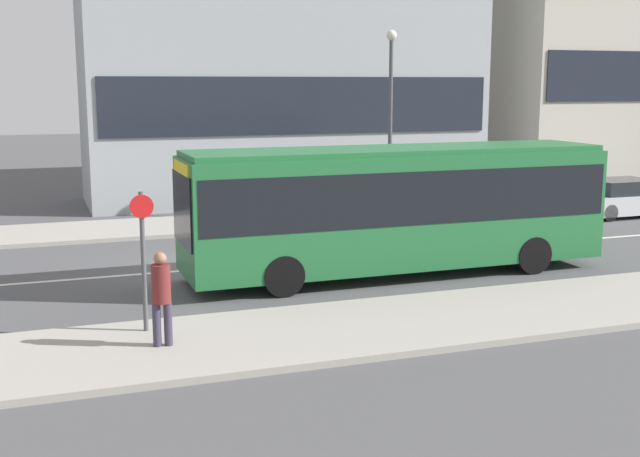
% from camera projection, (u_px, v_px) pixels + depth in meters
% --- Properties ---
extents(ground_plane, '(120.00, 120.00, 0.00)m').
position_uv_depth(ground_plane, '(204.00, 269.00, 20.90)').
color(ground_plane, '#4F4F51').
extents(sidewalk_near, '(44.00, 3.50, 0.13)m').
position_uv_depth(sidewalk_near, '(272.00, 337.00, 15.10)').
color(sidewalk_near, '#A39E93').
rests_on(sidewalk_near, ground_plane).
extents(sidewalk_far, '(44.00, 3.50, 0.13)m').
position_uv_depth(sidewalk_far, '(166.00, 227.00, 26.67)').
color(sidewalk_far, '#A39E93').
rests_on(sidewalk_far, ground_plane).
extents(lane_centerline, '(41.80, 0.16, 0.01)m').
position_uv_depth(lane_centerline, '(204.00, 269.00, 20.90)').
color(lane_centerline, silver).
rests_on(lane_centerline, ground_plane).
extents(apartment_block_left_tower, '(16.31, 5.30, 14.25)m').
position_uv_depth(apartment_block_left_tower, '(285.00, 25.00, 32.83)').
color(apartment_block_left_tower, '#9EA3A8').
rests_on(apartment_block_left_tower, ground_plane).
extents(city_bus, '(10.74, 2.52, 3.22)m').
position_uv_depth(city_bus, '(396.00, 202.00, 20.04)').
color(city_bus, '#236B38').
rests_on(city_bus, ground_plane).
extents(parked_car_0, '(3.92, 1.86, 1.31)m').
position_uv_depth(parked_car_0, '(495.00, 205.00, 27.73)').
color(parked_car_0, silver).
rests_on(parked_car_0, ground_plane).
extents(parked_car_1, '(4.06, 1.89, 1.34)m').
position_uv_depth(parked_car_1, '(622.00, 199.00, 29.19)').
color(parked_car_1, silver).
rests_on(parked_car_1, ground_plane).
extents(pedestrian_near_stop, '(0.35, 0.34, 1.72)m').
position_uv_depth(pedestrian_near_stop, '(161.00, 293.00, 14.25)').
color(pedestrian_near_stop, '#383347').
rests_on(pedestrian_near_stop, sidewalk_near).
extents(bus_stop_sign, '(0.44, 0.12, 2.68)m').
position_uv_depth(bus_stop_sign, '(143.00, 251.00, 15.01)').
color(bus_stop_sign, '#4C4C51').
rests_on(bus_stop_sign, sidewalk_near).
extents(street_lamp, '(0.36, 0.36, 6.44)m').
position_uv_depth(street_lamp, '(390.00, 103.00, 27.75)').
color(street_lamp, '#4C4C51').
rests_on(street_lamp, sidewalk_far).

